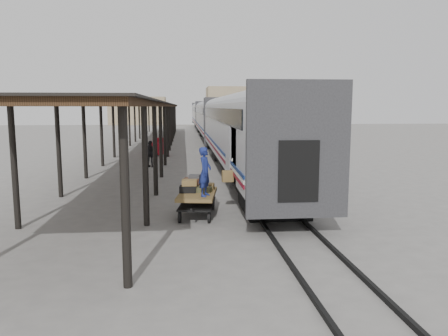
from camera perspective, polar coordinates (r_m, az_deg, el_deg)
The scene contains 11 objects.
ground at distance 16.68m, azimuth -4.84°, elevation -5.53°, with size 160.00×160.00×0.00m, color slate.
train at distance 50.14m, azimuth -1.55°, elevation 6.64°, with size 3.45×76.01×4.01m.
canopy at distance 40.35m, azimuth -10.10°, elevation 8.05°, with size 4.90×64.30×4.15m.
rails at distance 50.47m, azimuth -1.55°, elevation 3.66°, with size 1.54×150.00×0.12m.
building_far at distance 95.27m, azimuth 3.24°, elevation 8.07°, with size 18.00×10.00×8.00m, color tan.
building_left at distance 98.72m, azimuth -11.15°, elevation 7.35°, with size 12.00×8.00×6.00m, color tan.
baggage_cart at distance 15.68m, azimuth -3.51°, elevation -3.97°, with size 1.58×2.55×0.86m.
suitcase_stack at distance 15.94m, azimuth -3.82°, elevation -2.27°, with size 1.31×1.10×0.56m.
luggage_tug at distance 35.65m, azimuth -8.64°, elevation 2.68°, with size 1.26×1.73×1.39m.
porter at distance 14.86m, azimuth -2.50°, elevation -0.49°, with size 0.62×0.40×1.69m, color navy.
pedestrian at distance 28.60m, azimuth -9.58°, elevation 1.81°, with size 1.01×0.42×1.72m, color black.
Camera 1 is at (-0.10, -16.22, 3.90)m, focal length 35.00 mm.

